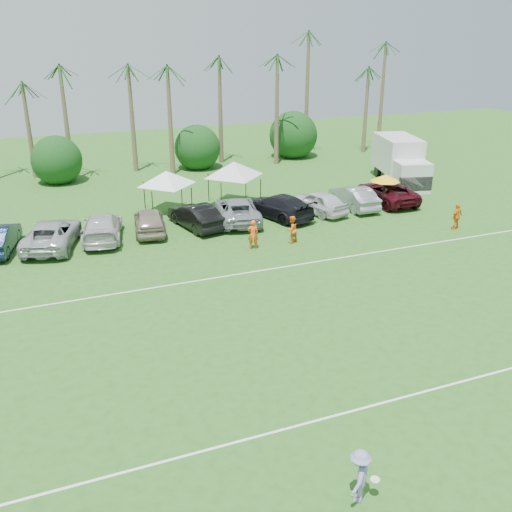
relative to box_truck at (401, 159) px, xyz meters
name	(u,v)px	position (x,y,z in m)	size (l,w,h in m)	color
ground	(364,456)	(-19.76, -26.55, -1.93)	(120.00, 120.00, 0.00)	#295C1B
field_lines	(262,332)	(-19.76, -18.55, -1.92)	(80.00, 12.10, 0.01)	white
palm_tree_3	(14,52)	(-27.76, 11.45, 8.14)	(2.40, 2.40, 11.90)	brown
palm_tree_4	(73,86)	(-23.76, 11.45, 5.55)	(2.40, 2.40, 8.90)	brown
palm_tree_5	(122,73)	(-19.76, 11.45, 6.43)	(2.40, 2.40, 9.90)	brown
palm_tree_6	(170,61)	(-15.76, 11.45, 7.29)	(2.40, 2.40, 10.90)	brown
palm_tree_7	(215,49)	(-11.76, 11.45, 8.14)	(2.40, 2.40, 11.90)	brown
palm_tree_8	(269,79)	(-6.76, 11.45, 5.55)	(2.40, 2.40, 8.90)	brown
palm_tree_9	(318,67)	(-1.76, 11.45, 6.43)	(2.40, 2.40, 9.90)	brown
palm_tree_10	(366,57)	(3.24, 11.45, 7.29)	(2.40, 2.40, 10.90)	brown
palm_tree_11	(402,47)	(7.24, 11.45, 8.14)	(2.40, 2.40, 11.90)	brown
bush_tree_1	(55,156)	(-25.76, 12.45, -0.13)	(4.00, 4.00, 4.00)	brown
bush_tree_2	(193,146)	(-13.76, 12.45, -0.13)	(4.00, 4.00, 4.00)	brown
bush_tree_3	(293,138)	(-3.76, 12.45, -0.13)	(4.00, 4.00, 4.00)	brown
sideline_player_a	(253,234)	(-16.53, -9.40, -1.07)	(0.63, 0.41, 1.72)	#FD5D1C
sideline_player_b	(292,229)	(-14.07, -9.34, -1.11)	(0.80, 0.62, 1.64)	orange
sideline_player_c	(457,216)	(-3.43, -11.00, -1.09)	(0.98, 0.41, 1.67)	orange
box_truck	(401,159)	(0.00, 0.00, 0.00)	(4.32, 7.42, 3.60)	silver
canopy_tent_left	(166,171)	(-19.38, -0.68, 0.93)	(4.12, 4.12, 3.34)	black
canopy_tent_right	(234,162)	(-14.55, -0.72, 1.17)	(4.47, 4.47, 3.62)	black
market_umbrella	(385,178)	(-4.97, -5.23, 0.17)	(2.10, 2.10, 2.33)	black
frisbee_player	(359,476)	(-20.82, -27.91, -1.12)	(1.16, 1.15, 1.61)	#8B84BC
parked_car_2	(52,234)	(-27.19, -4.82, -1.14)	(2.60, 5.63, 1.56)	#AFB2B4
parked_car_3	(102,227)	(-24.32, -4.60, -1.14)	(2.19, 5.39, 1.56)	silver
parked_car_4	(149,220)	(-21.44, -4.44, -1.14)	(1.85, 4.59, 1.56)	gray
parked_car_5	(195,216)	(-18.57, -4.62, -1.14)	(1.66, 4.75, 1.56)	black
parked_car_6	(237,210)	(-15.69, -4.46, -1.14)	(2.60, 5.63, 1.56)	#91979F
parked_car_7	(279,206)	(-12.82, -4.67, -1.14)	(2.19, 5.39, 1.56)	black
parked_car_8	(318,202)	(-9.94, -4.80, -1.14)	(1.85, 4.59, 1.56)	silver
parked_car_9	(354,197)	(-7.07, -4.65, -1.14)	(1.66, 4.75, 1.56)	gray
parked_car_10	(386,192)	(-4.19, -4.40, -1.14)	(2.60, 5.63, 1.56)	#450B15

